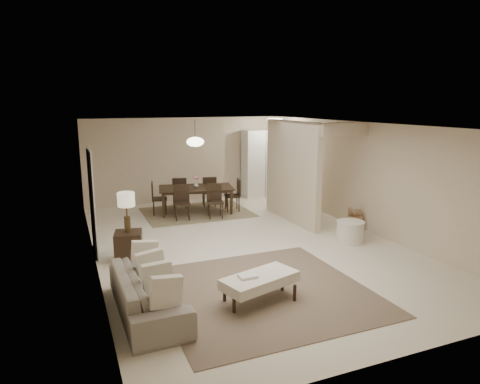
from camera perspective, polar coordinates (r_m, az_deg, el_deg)
name	(u,v)px	position (r m, az deg, el deg)	size (l,w,h in m)	color
floor	(245,244)	(9.13, 0.62, -6.90)	(9.00, 9.00, 0.00)	beige
ceiling	(245,125)	(8.65, 0.66, 8.97)	(9.00, 9.00, 0.00)	white
back_wall	(186,159)	(13.02, -7.15, 4.32)	(6.00, 6.00, 0.00)	#C4B094
left_wall	(92,198)	(8.14, -19.19, -0.76)	(9.00, 9.00, 0.00)	#C4B094
right_wall	(364,176)	(10.34, 16.14, 2.00)	(9.00, 9.00, 0.00)	#C4B094
partition	(292,172)	(10.70, 6.92, 2.70)	(0.15, 2.50, 2.50)	#C4B094
doorway	(92,203)	(8.78, -19.14, -1.42)	(0.04, 0.90, 2.04)	black
pantry_cabinet	(262,163)	(13.53, 2.93, 3.83)	(1.20, 0.55, 2.10)	white
flush_light	(275,119)	(12.53, 4.67, 9.64)	(0.44, 0.44, 0.05)	white
living_rug	(263,291)	(6.96, 3.09, -13.04)	(3.20, 3.20, 0.01)	brown
sofa	(148,293)	(6.34, -12.19, -12.97)	(0.81, 2.07, 0.60)	gray
ottoman_bench	(260,281)	(6.50, 2.65, -11.72)	(1.28, 0.85, 0.42)	silver
side_table	(129,246)	(8.42, -14.63, -6.97)	(0.50, 0.50, 0.55)	black
table_lamp	(126,203)	(8.19, -14.93, -1.42)	(0.32, 0.32, 0.76)	#42301C
round_pouf	(350,232)	(9.44, 14.48, -5.18)	(0.59, 0.59, 0.46)	silver
wicker_basket	(354,224)	(10.35, 15.00, -4.09)	(0.38, 0.38, 0.33)	olive
dining_rug	(197,212)	(11.70, -5.79, -2.70)	(2.80, 2.10, 0.01)	#736347
dining_table	(196,200)	(11.62, -5.82, -1.08)	(1.97, 1.10, 0.69)	black
dining_chairs	(196,197)	(11.60, -5.83, -0.62)	(2.39, 1.92, 0.88)	black
vase	(196,185)	(11.54, -5.86, 0.94)	(0.13, 0.13, 0.14)	silver
yellow_mat	(295,215)	(11.48, 7.36, -3.03)	(0.85, 0.52, 0.01)	yellow
pendant_light	(195,142)	(11.38, -5.99, 6.67)	(0.46, 0.46, 0.71)	#42301C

